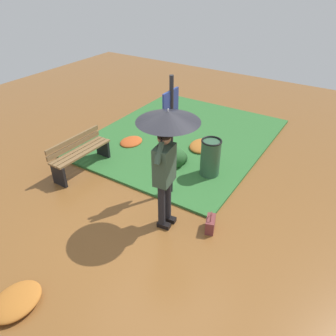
{
  "coord_description": "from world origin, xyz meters",
  "views": [
    {
      "loc": [
        -3.35,
        -2.34,
        3.82
      ],
      "look_at": [
        0.55,
        0.15,
        0.85
      ],
      "focal_mm": 34.85,
      "sensor_mm": 36.0,
      "label": 1
    }
  ],
  "objects_px": {
    "park_bench": "(80,153)",
    "trash_bin": "(210,158)",
    "person_with_umbrella": "(167,141)",
    "handbag": "(210,224)",
    "info_sign_post": "(171,125)"
  },
  "relations": [
    {
      "from": "handbag",
      "to": "info_sign_post",
      "type": "bearing_deg",
      "value": 65.41
    },
    {
      "from": "person_with_umbrella",
      "to": "park_bench",
      "type": "relative_size",
      "value": 1.46
    },
    {
      "from": "park_bench",
      "to": "handbag",
      "type": "bearing_deg",
      "value": -93.35
    },
    {
      "from": "person_with_umbrella",
      "to": "handbag",
      "type": "bearing_deg",
      "value": -75.1
    },
    {
      "from": "person_with_umbrella",
      "to": "info_sign_post",
      "type": "xyz_separation_m",
      "value": [
        0.7,
        0.36,
        -0.11
      ]
    },
    {
      "from": "info_sign_post",
      "to": "handbag",
      "type": "height_order",
      "value": "info_sign_post"
    },
    {
      "from": "info_sign_post",
      "to": "park_bench",
      "type": "distance_m",
      "value": 2.31
    },
    {
      "from": "park_bench",
      "to": "trash_bin",
      "type": "xyz_separation_m",
      "value": [
        1.27,
        -2.4,
        0.02
      ]
    },
    {
      "from": "person_with_umbrella",
      "to": "info_sign_post",
      "type": "distance_m",
      "value": 0.8
    },
    {
      "from": "park_bench",
      "to": "trash_bin",
      "type": "relative_size",
      "value": 1.68
    },
    {
      "from": "person_with_umbrella",
      "to": "trash_bin",
      "type": "height_order",
      "value": "person_with_umbrella"
    },
    {
      "from": "info_sign_post",
      "to": "park_bench",
      "type": "relative_size",
      "value": 1.64
    },
    {
      "from": "person_with_umbrella",
      "to": "park_bench",
      "type": "distance_m",
      "value": 2.69
    },
    {
      "from": "person_with_umbrella",
      "to": "info_sign_post",
      "type": "height_order",
      "value": "info_sign_post"
    },
    {
      "from": "person_with_umbrella",
      "to": "handbag",
      "type": "distance_m",
      "value": 1.62
    }
  ]
}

